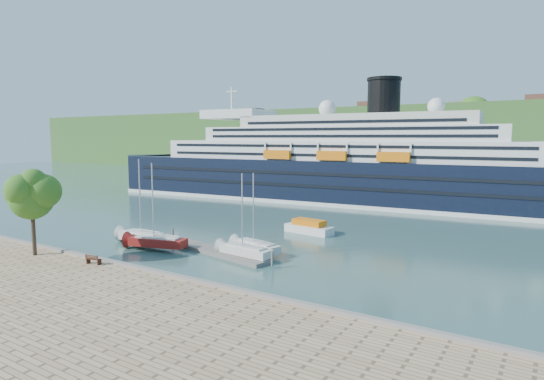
{
  "coord_description": "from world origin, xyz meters",
  "views": [
    {
      "loc": [
        40.11,
        -28.84,
        13.44
      ],
      "look_at": [
        2.9,
        30.0,
        5.32
      ],
      "focal_mm": 30.0,
      "sensor_mm": 36.0,
      "label": 1
    }
  ],
  "objects": [
    {
      "name": "far_hillside",
      "position": [
        0.0,
        145.0,
        12.0
      ],
      "size": [
        400.0,
        50.0,
        24.0
      ],
      "primitive_type": "cube",
      "color": "#2F5221",
      "rests_on": "ground"
    },
    {
      "name": "cruise_ship",
      "position": [
        -1.07,
        57.63,
        12.47
      ],
      "size": [
        111.98,
        24.43,
        24.94
      ],
      "primitive_type": null,
      "rotation": [
        0.0,
        0.0,
        0.07
      ],
      "color": "black",
      "rests_on": "ground"
    },
    {
      "name": "ground",
      "position": [
        0.0,
        0.0,
        0.0
      ],
      "size": [
        400.0,
        400.0,
        0.0
      ],
      "primitive_type": "plane",
      "color": "#2C4E4A",
      "rests_on": "ground"
    },
    {
      "name": "sailboat_red",
      "position": [
        0.3,
        8.66,
        4.99
      ],
      "size": [
        8.02,
        4.07,
        9.98
      ],
      "primitive_type": null,
      "rotation": [
        0.0,
        0.0,
        0.26
      ],
      "color": "maroon",
      "rests_on": "ground"
    },
    {
      "name": "sailboat_extra",
      "position": [
        11.24,
        13.45,
        4.48
      ],
      "size": [
        7.19,
        3.42,
        8.95
      ],
      "primitive_type": null,
      "rotation": [
        0.0,
        0.0,
        -0.22
      ],
      "color": "silver",
      "rests_on": "ground"
    },
    {
      "name": "sailboat_white_far",
      "position": [
        11.46,
        11.05,
        4.55
      ],
      "size": [
        7.2,
        2.62,
        9.09
      ],
      "primitive_type": null,
      "rotation": [
        0.0,
        0.0,
        -0.1
      ],
      "color": "silver",
      "rests_on": "ground"
    },
    {
      "name": "promenade_tree",
      "position": [
        -6.37,
        -2.51,
        5.97
      ],
      "size": [
        6.0,
        6.0,
        9.94
      ],
      "primitive_type": null,
      "color": "#305E18",
      "rests_on": "promenade"
    },
    {
      "name": "sailboat_white_near",
      "position": [
        -3.0,
        9.54,
        5.15
      ],
      "size": [
        7.98,
        2.26,
        10.29
      ],
      "primitive_type": null,
      "rotation": [
        0.0,
        0.0,
        -0.01
      ],
      "color": "silver",
      "rests_on": "ground"
    },
    {
      "name": "quay_coping",
      "position": [
        0.0,
        -0.2,
        1.15
      ],
      "size": [
        220.0,
        0.5,
        0.3
      ],
      "primitive_type": "cube",
      "color": "slate",
      "rests_on": "promenade"
    },
    {
      "name": "tender_launch",
      "position": [
        10.95,
        26.99,
        0.97
      ],
      "size": [
        7.31,
        3.31,
        1.95
      ],
      "primitive_type": null,
      "rotation": [
        0.0,
        0.0,
        -0.13
      ],
      "color": "orange",
      "rests_on": "ground"
    },
    {
      "name": "floating_pontoon",
      "position": [
        5.01,
        11.7,
        0.22
      ],
      "size": [
        19.9,
        6.11,
        0.44
      ],
      "primitive_type": null,
      "rotation": [
        0.0,
        0.0,
        -0.19
      ],
      "color": "gray",
      "rests_on": "ground"
    },
    {
      "name": "park_bench",
      "position": [
        1.95,
        -1.38,
        1.53
      ],
      "size": [
        1.74,
        0.97,
        1.05
      ],
      "primitive_type": null,
      "rotation": [
        0.0,
        0.0,
        0.19
      ],
      "color": "#472314",
      "rests_on": "promenade"
    }
  ]
}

